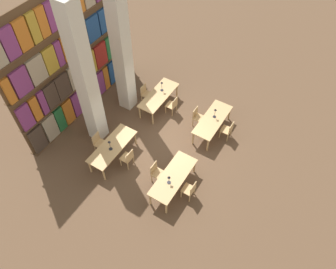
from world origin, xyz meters
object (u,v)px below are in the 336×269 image
at_px(reading_table_1, 213,120).
at_px(chair_5, 99,142).
at_px(chair_2, 228,130).
at_px(chair_6, 172,105).
at_px(pillar_left, 85,79).
at_px(chair_7, 146,93).
at_px(reading_table_0, 173,178).
at_px(reading_table_2, 112,147).
at_px(chair_1, 157,172).
at_px(desk_lamp_0, 169,179).
at_px(reading_table_3, 159,96).
at_px(desk_lamp_1, 215,112).
at_px(chair_0, 190,190).
at_px(chair_3, 197,117).
at_px(desk_lamp_3, 162,85).
at_px(chair_4, 128,158).
at_px(desk_lamp_2, 110,144).
at_px(pillar_center, 121,48).

bearing_deg(reading_table_1, chair_5, 133.96).
xyz_separation_m(chair_2, chair_6, (0.03, 2.62, 0.00)).
xyz_separation_m(pillar_left, chair_7, (2.66, -0.56, -2.53)).
distance_m(reading_table_0, reading_table_2, 2.66).
bearing_deg(reading_table_0, chair_1, 91.79).
distance_m(chair_1, chair_2, 3.47).
xyz_separation_m(desk_lamp_0, reading_table_3, (3.48, 2.66, -0.34)).
xyz_separation_m(desk_lamp_1, chair_7, (-0.10, 3.31, -0.57)).
bearing_deg(chair_0, chair_3, 24.01).
height_order(chair_2, desk_lamp_3, desk_lamp_3).
bearing_deg(reading_table_2, chair_6, -12.04).
bearing_deg(chair_4, reading_table_3, 12.07).
xyz_separation_m(desk_lamp_1, desk_lamp_2, (-3.50, 2.57, 0.02)).
relative_size(chair_7, desk_lamp_3, 1.77).
distance_m(chair_2, desk_lamp_3, 3.41).
distance_m(chair_0, desk_lamp_0, 0.91).
xyz_separation_m(chair_2, reading_table_2, (-3.23, 3.32, 0.18)).
height_order(chair_0, reading_table_1, chair_0).
xyz_separation_m(chair_5, chair_6, (3.25, -1.39, 0.00)).
height_order(reading_table_1, chair_3, chair_3).
bearing_deg(desk_lamp_3, chair_2, -95.59).
relative_size(pillar_center, chair_5, 6.92).
xyz_separation_m(pillar_center, reading_table_0, (-2.60, -3.91, -2.35)).
distance_m(chair_4, desk_lamp_3, 3.67).
relative_size(pillar_center, desk_lamp_1, 13.07).
bearing_deg(pillar_center, desk_lamp_1, -79.87).
distance_m(chair_0, chair_3, 3.50).
xyz_separation_m(desk_lamp_1, desk_lamp_3, (0.20, 2.65, 0.02)).
distance_m(chair_2, chair_7, 4.01).
bearing_deg(chair_4, desk_lamp_0, -97.01).
xyz_separation_m(pillar_left, desk_lamp_2, (-0.74, -1.31, -1.95)).
relative_size(reading_table_0, reading_table_1, 1.00).
distance_m(chair_1, chair_6, 3.46).
distance_m(chair_5, chair_6, 3.53).
distance_m(chair_0, reading_table_2, 3.36).
xyz_separation_m(chair_1, desk_lamp_0, (-0.27, -0.70, 0.52)).
height_order(chair_3, reading_table_3, chair_3).
relative_size(chair_0, chair_4, 1.00).
bearing_deg(chair_0, chair_4, 90.65).
relative_size(reading_table_0, desk_lamp_1, 4.70).
xyz_separation_m(reading_table_1, chair_3, (0.03, 0.69, -0.18)).
bearing_deg(desk_lamp_0, chair_5, 85.88).
relative_size(chair_4, chair_6, 1.00).
xyz_separation_m(chair_2, chair_3, (0.00, 1.39, 0.00)).
bearing_deg(reading_table_2, reading_table_3, -0.02).
bearing_deg(desk_lamp_1, pillar_left, 125.47).
xyz_separation_m(chair_5, reading_table_3, (3.24, -0.69, 0.18)).
relative_size(pillar_left, desk_lamp_3, 12.23).
distance_m(reading_table_2, desk_lamp_2, 0.43).
bearing_deg(pillar_center, reading_table_1, -82.05).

